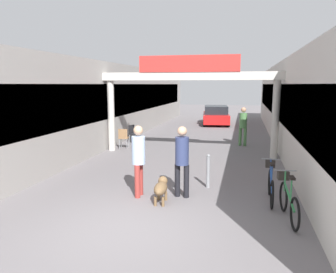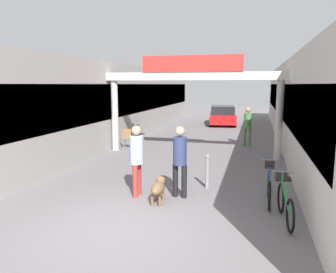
{
  "view_description": "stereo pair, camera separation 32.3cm",
  "coord_description": "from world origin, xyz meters",
  "px_view_note": "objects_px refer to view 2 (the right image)",
  "views": [
    {
      "loc": [
        2.18,
        -5.76,
        2.83
      ],
      "look_at": [
        0.0,
        3.57,
        1.3
      ],
      "focal_mm": 35.0,
      "sensor_mm": 36.0,
      "label": 1
    },
    {
      "loc": [
        2.49,
        -5.68,
        2.83
      ],
      "look_at": [
        0.0,
        3.57,
        1.3
      ],
      "focal_mm": 35.0,
      "sensor_mm": 36.0,
      "label": 2
    }
  ],
  "objects_px": {
    "pedestrian_with_dog": "(180,157)",
    "cafe_chair_wood_nearer": "(127,136)",
    "parked_car_red": "(222,115)",
    "bicycle_blue_second": "(269,184)",
    "bollard_post_metal": "(207,171)",
    "dog_on_leash": "(158,188)",
    "pedestrian_companion": "(137,156)",
    "pedestrian_carrying_crate": "(248,124)",
    "bicycle_green_nearest": "(284,200)",
    "cafe_chair_black_farther": "(137,132)"
  },
  "relations": [
    {
      "from": "pedestrian_with_dog",
      "to": "cafe_chair_wood_nearer",
      "type": "relative_size",
      "value": 2.03
    },
    {
      "from": "pedestrian_with_dog",
      "to": "parked_car_red",
      "type": "bearing_deg",
      "value": 91.79
    },
    {
      "from": "pedestrian_with_dog",
      "to": "bicycle_blue_second",
      "type": "bearing_deg",
      "value": 7.72
    },
    {
      "from": "pedestrian_with_dog",
      "to": "parked_car_red",
      "type": "distance_m",
      "value": 15.58
    },
    {
      "from": "bollard_post_metal",
      "to": "parked_car_red",
      "type": "distance_m",
      "value": 14.7
    },
    {
      "from": "dog_on_leash",
      "to": "parked_car_red",
      "type": "bearing_deg",
      "value": 90.25
    },
    {
      "from": "pedestrian_companion",
      "to": "pedestrian_carrying_crate",
      "type": "height_order",
      "value": "pedestrian_companion"
    },
    {
      "from": "bollard_post_metal",
      "to": "cafe_chair_wood_nearer",
      "type": "xyz_separation_m",
      "value": [
        -4.27,
        4.73,
        0.06
      ]
    },
    {
      "from": "pedestrian_companion",
      "to": "bicycle_green_nearest",
      "type": "bearing_deg",
      "value": -9.66
    },
    {
      "from": "bicycle_green_nearest",
      "to": "bollard_post_metal",
      "type": "bearing_deg",
      "value": 137.78
    },
    {
      "from": "pedestrian_companion",
      "to": "pedestrian_carrying_crate",
      "type": "distance_m",
      "value": 8.14
    },
    {
      "from": "bicycle_green_nearest",
      "to": "cafe_chair_wood_nearer",
      "type": "height_order",
      "value": "bicycle_green_nearest"
    },
    {
      "from": "pedestrian_companion",
      "to": "parked_car_red",
      "type": "distance_m",
      "value": 15.78
    },
    {
      "from": "dog_on_leash",
      "to": "bollard_post_metal",
      "type": "distance_m",
      "value": 1.71
    },
    {
      "from": "pedestrian_carrying_crate",
      "to": "cafe_chair_wood_nearer",
      "type": "height_order",
      "value": "pedestrian_carrying_crate"
    },
    {
      "from": "bollard_post_metal",
      "to": "cafe_chair_black_farther",
      "type": "relative_size",
      "value": 1.06
    },
    {
      "from": "parked_car_red",
      "to": "cafe_chair_wood_nearer",
      "type": "bearing_deg",
      "value": -107.96
    },
    {
      "from": "dog_on_leash",
      "to": "parked_car_red",
      "type": "relative_size",
      "value": 0.19
    },
    {
      "from": "bicycle_blue_second",
      "to": "cafe_chair_black_farther",
      "type": "distance_m",
      "value": 8.86
    },
    {
      "from": "pedestrian_with_dog",
      "to": "pedestrian_carrying_crate",
      "type": "xyz_separation_m",
      "value": [
        1.45,
        7.54,
        -0.01
      ]
    },
    {
      "from": "cafe_chair_wood_nearer",
      "to": "parked_car_red",
      "type": "height_order",
      "value": "parked_car_red"
    },
    {
      "from": "bicycle_green_nearest",
      "to": "cafe_chair_black_farther",
      "type": "xyz_separation_m",
      "value": [
        -6.14,
        7.72,
        0.1
      ]
    },
    {
      "from": "dog_on_leash",
      "to": "cafe_chair_wood_nearer",
      "type": "height_order",
      "value": "cafe_chair_wood_nearer"
    },
    {
      "from": "cafe_chair_black_farther",
      "to": "dog_on_leash",
      "type": "bearing_deg",
      "value": -66.12
    },
    {
      "from": "pedestrian_carrying_crate",
      "to": "parked_car_red",
      "type": "relative_size",
      "value": 0.43
    },
    {
      "from": "bicycle_green_nearest",
      "to": "cafe_chair_wood_nearer",
      "type": "relative_size",
      "value": 1.89
    },
    {
      "from": "cafe_chair_black_farther",
      "to": "pedestrian_with_dog",
      "type": "bearing_deg",
      "value": -61.9
    },
    {
      "from": "pedestrian_companion",
      "to": "cafe_chair_black_farther",
      "type": "xyz_separation_m",
      "value": [
        -2.62,
        7.12,
        -0.51
      ]
    },
    {
      "from": "bicycle_blue_second",
      "to": "parked_car_red",
      "type": "height_order",
      "value": "parked_car_red"
    },
    {
      "from": "pedestrian_companion",
      "to": "parked_car_red",
      "type": "height_order",
      "value": "pedestrian_companion"
    },
    {
      "from": "bicycle_green_nearest",
      "to": "bollard_post_metal",
      "type": "distance_m",
      "value": 2.54
    },
    {
      "from": "pedestrian_with_dog",
      "to": "dog_on_leash",
      "type": "xyz_separation_m",
      "value": [
        -0.42,
        -0.49,
        -0.68
      ]
    },
    {
      "from": "bicycle_blue_second",
      "to": "cafe_chair_black_farther",
      "type": "bearing_deg",
      "value": 131.53
    },
    {
      "from": "cafe_chair_wood_nearer",
      "to": "cafe_chair_black_farther",
      "type": "relative_size",
      "value": 1.0
    },
    {
      "from": "pedestrian_with_dog",
      "to": "pedestrian_companion",
      "type": "xyz_separation_m",
      "value": [
        -1.07,
        -0.2,
        0.01
      ]
    },
    {
      "from": "cafe_chair_black_farther",
      "to": "parked_car_red",
      "type": "bearing_deg",
      "value": 69.61
    },
    {
      "from": "dog_on_leash",
      "to": "cafe_chair_black_farther",
      "type": "relative_size",
      "value": 0.9
    },
    {
      "from": "pedestrian_with_dog",
      "to": "dog_on_leash",
      "type": "relative_size",
      "value": 2.27
    },
    {
      "from": "pedestrian_with_dog",
      "to": "bollard_post_metal",
      "type": "height_order",
      "value": "pedestrian_with_dog"
    },
    {
      "from": "pedestrian_carrying_crate",
      "to": "bicycle_green_nearest",
      "type": "bearing_deg",
      "value": -83.18
    },
    {
      "from": "bicycle_blue_second",
      "to": "bollard_post_metal",
      "type": "relative_size",
      "value": 1.79
    },
    {
      "from": "dog_on_leash",
      "to": "parked_car_red",
      "type": "distance_m",
      "value": 16.06
    },
    {
      "from": "bicycle_blue_second",
      "to": "pedestrian_companion",
      "type": "bearing_deg",
      "value": -171.41
    },
    {
      "from": "pedestrian_carrying_crate",
      "to": "bollard_post_metal",
      "type": "bearing_deg",
      "value": -97.58
    },
    {
      "from": "pedestrian_carrying_crate",
      "to": "cafe_chair_wood_nearer",
      "type": "bearing_deg",
      "value": -159.71
    },
    {
      "from": "bicycle_green_nearest",
      "to": "parked_car_red",
      "type": "height_order",
      "value": "parked_car_red"
    },
    {
      "from": "cafe_chair_black_farther",
      "to": "bicycle_blue_second",
      "type": "bearing_deg",
      "value": -48.47
    },
    {
      "from": "bicycle_green_nearest",
      "to": "cafe_chair_black_farther",
      "type": "bearing_deg",
      "value": 128.5
    },
    {
      "from": "bicycle_blue_second",
      "to": "dog_on_leash",
      "type": "bearing_deg",
      "value": -163.19
    },
    {
      "from": "bollard_post_metal",
      "to": "cafe_chair_wood_nearer",
      "type": "distance_m",
      "value": 6.37
    }
  ]
}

